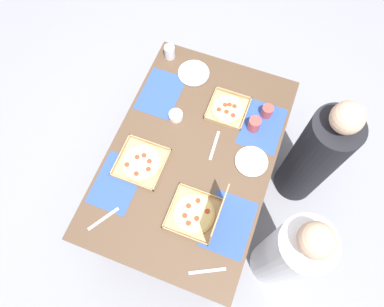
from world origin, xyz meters
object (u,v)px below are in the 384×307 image
(cup_spare, at_px, (170,52))
(condiment_bowl, at_px, (176,116))
(pizza_box_corner_right, at_px, (141,163))
(cup_dark, at_px, (254,124))
(diner_right_seat, at_px, (288,255))
(diner_left_seat, at_px, (314,157))
(pizza_box_corner_left, at_px, (228,109))
(pizza_box_center, at_px, (199,214))
(plate_middle, at_px, (194,73))
(cup_clear_right, at_px, (267,111))
(plate_near_right, at_px, (251,162))

(cup_spare, distance_m, condiment_bowl, 0.51)
(pizza_box_corner_right, relative_size, cup_dark, 2.88)
(cup_spare, height_order, condiment_bowl, cup_spare)
(condiment_bowl, relative_size, diner_right_seat, 0.08)
(diner_left_seat, height_order, diner_right_seat, diner_left_seat)
(pizza_box_corner_left, height_order, diner_right_seat, diner_right_seat)
(pizza_box_center, relative_size, plate_middle, 1.47)
(cup_dark, bearing_deg, diner_right_seat, 35.01)
(pizza_box_corner_right, xyz_separation_m, cup_spare, (-0.84, -0.15, 0.04))
(pizza_box_corner_left, xyz_separation_m, cup_clear_right, (-0.06, 0.25, 0.03))
(pizza_box_corner_left, distance_m, pizza_box_center, 0.75)
(pizza_box_center, distance_m, condiment_bowl, 0.68)
(cup_clear_right, bearing_deg, diner_right_seat, 27.57)
(pizza_box_corner_right, distance_m, diner_left_seat, 1.19)
(plate_near_right, bearing_deg, cup_dark, -165.73)
(diner_left_seat, bearing_deg, condiment_bowl, -81.78)
(cup_dark, bearing_deg, plate_middle, -116.92)
(cup_dark, bearing_deg, diner_left_seat, 94.14)
(cup_spare, bearing_deg, cup_dark, 64.71)
(pizza_box_corner_left, xyz_separation_m, pizza_box_corner_right, (0.56, -0.39, -0.00))
(pizza_box_corner_left, bearing_deg, cup_clear_right, 102.67)
(plate_near_right, height_order, cup_dark, cup_dark)
(pizza_box_center, height_order, plate_near_right, pizza_box_center)
(plate_near_right, bearing_deg, pizza_box_center, -23.30)
(pizza_box_corner_left, xyz_separation_m, plate_near_right, (0.31, 0.26, -0.00))
(plate_near_right, bearing_deg, diner_right_seat, 43.48)
(cup_spare, bearing_deg, diner_right_seat, 49.87)
(pizza_box_corner_right, xyz_separation_m, cup_dark, (-0.49, 0.58, 0.04))
(diner_right_seat, bearing_deg, cup_clear_right, -152.43)
(pizza_box_corner_right, height_order, diner_right_seat, diner_right_seat)
(cup_clear_right, xyz_separation_m, diner_right_seat, (0.79, 0.41, -0.25))
(pizza_box_center, height_order, diner_right_seat, diner_right_seat)
(pizza_box_corner_left, height_order, diner_left_seat, diner_left_seat)
(pizza_box_corner_right, height_order, plate_middle, pizza_box_corner_right)
(diner_left_seat, bearing_deg, plate_near_right, -56.20)
(plate_middle, distance_m, condiment_bowl, 0.37)
(diner_left_seat, bearing_deg, diner_right_seat, 0.00)
(pizza_box_corner_right, xyz_separation_m, diner_left_seat, (-0.52, 1.05, -0.20))
(pizza_box_center, bearing_deg, pizza_box_corner_left, -174.79)
(pizza_box_corner_left, distance_m, plate_near_right, 0.40)
(cup_dark, height_order, cup_clear_right, cup_dark)
(condiment_bowl, bearing_deg, pizza_box_corner_right, -11.81)
(pizza_box_center, bearing_deg, diner_right_seat, 91.66)
(pizza_box_center, distance_m, plate_middle, 1.02)
(plate_middle, bearing_deg, diner_left_seat, 76.84)
(plate_middle, xyz_separation_m, diner_right_seat, (0.92, 0.98, -0.22))
(cup_clear_right, relative_size, condiment_bowl, 0.93)
(plate_middle, xyz_separation_m, diner_left_seat, (0.23, 0.98, -0.20))
(cup_spare, bearing_deg, diner_left_seat, 75.36)
(cup_dark, bearing_deg, cup_clear_right, 158.02)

